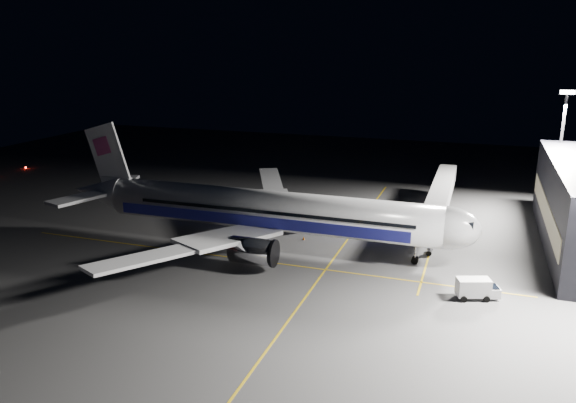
% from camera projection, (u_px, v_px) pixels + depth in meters
% --- Properties ---
extents(ground, '(200.00, 200.00, 0.00)m').
position_uv_depth(ground, '(269.00, 246.00, 80.25)').
color(ground, '#4C4C4F').
rests_on(ground, ground).
extents(guide_line_main, '(0.25, 80.00, 0.01)m').
position_uv_depth(guide_line_main, '(337.00, 254.00, 77.10)').
color(guide_line_main, gold).
rests_on(guide_line_main, ground).
extents(guide_line_cross, '(70.00, 0.25, 0.01)m').
position_uv_depth(guide_line_cross, '(253.00, 260.00, 74.78)').
color(guide_line_cross, gold).
rests_on(guide_line_cross, ground).
extents(guide_line_side, '(0.25, 40.00, 0.01)m').
position_uv_depth(guide_line_side, '(433.00, 240.00, 82.42)').
color(guide_line_side, gold).
rests_on(guide_line_side, ground).
extents(airliner, '(61.48, 54.22, 16.64)m').
position_uv_depth(airliner, '(262.00, 210.00, 79.20)').
color(airliner, silver).
rests_on(airliner, ground).
extents(jet_bridge, '(3.60, 34.40, 6.30)m').
position_uv_depth(jet_bridge, '(440.00, 197.00, 88.53)').
color(jet_bridge, '#B2B2B7').
rests_on(jet_bridge, ground).
extents(floodlight_mast_north, '(2.40, 0.68, 20.70)m').
position_uv_depth(floodlight_mast_north, '(561.00, 140.00, 93.45)').
color(floodlight_mast_north, '#59595E').
rests_on(floodlight_mast_north, ground).
extents(service_truck, '(5.05, 3.33, 2.41)m').
position_uv_depth(service_truck, '(477.00, 288.00, 63.12)').
color(service_truck, silver).
rests_on(service_truck, ground).
extents(baggage_tug, '(2.35, 1.99, 1.55)m').
position_uv_depth(baggage_tug, '(244.00, 220.00, 89.66)').
color(baggage_tug, black).
rests_on(baggage_tug, ground).
extents(safety_cone_a, '(0.35, 0.35, 0.53)m').
position_uv_depth(safety_cone_a, '(304.00, 238.00, 82.59)').
color(safety_cone_a, orange).
rests_on(safety_cone_a, ground).
extents(safety_cone_b, '(0.37, 0.37, 0.55)m').
position_uv_depth(safety_cone_b, '(317.00, 226.00, 88.09)').
color(safety_cone_b, orange).
rests_on(safety_cone_b, ground).
extents(safety_cone_c, '(0.37, 0.37, 0.55)m').
position_uv_depth(safety_cone_c, '(284.00, 215.00, 93.78)').
color(safety_cone_c, orange).
rests_on(safety_cone_c, ground).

